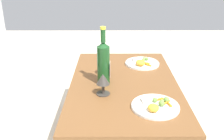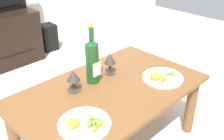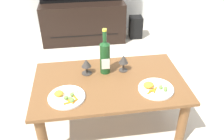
% 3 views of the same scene
% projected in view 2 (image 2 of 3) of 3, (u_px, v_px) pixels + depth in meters
% --- Properties ---
extents(dining_table, '(1.16, 0.70, 0.46)m').
position_uv_depth(dining_table, '(110.00, 99.00, 1.63)').
color(dining_table, brown).
rests_on(dining_table, ground_plane).
extents(floor_speaker, '(0.19, 0.19, 0.31)m').
position_uv_depth(floor_speaker, '(48.00, 37.00, 3.18)').
color(floor_speaker, black).
rests_on(floor_speaker, ground_plane).
extents(wine_bottle, '(0.08, 0.08, 0.38)m').
position_uv_depth(wine_bottle, '(92.00, 60.00, 1.60)').
color(wine_bottle, '#19471E').
rests_on(wine_bottle, dining_table).
extents(goblet_left, '(0.08, 0.08, 0.13)m').
position_uv_depth(goblet_left, '(73.00, 77.00, 1.53)').
color(goblet_left, '#38332D').
rests_on(goblet_left, dining_table).
extents(goblet_right, '(0.08, 0.08, 0.14)m').
position_uv_depth(goblet_right, '(110.00, 60.00, 1.71)').
color(goblet_right, '#38332D').
rests_on(goblet_right, dining_table).
extents(dinner_plate_left, '(0.26, 0.26, 0.05)m').
position_uv_depth(dinner_plate_left, '(85.00, 123.00, 1.29)').
color(dinner_plate_left, white).
rests_on(dinner_plate_left, dining_table).
extents(dinner_plate_right, '(0.26, 0.26, 0.05)m').
position_uv_depth(dinner_plate_right, '(162.00, 77.00, 1.69)').
color(dinner_plate_right, white).
rests_on(dinner_plate_right, dining_table).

